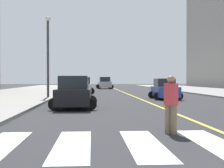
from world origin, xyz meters
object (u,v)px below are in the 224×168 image
pedestrian_crossing (171,102)px  street_lamp (48,49)px  car_black_nearest (74,93)px  car_white_third (83,86)px  car_silver_fourth (105,83)px  car_red_second (76,90)px  car_blue_fifth (165,89)px

pedestrian_crossing → street_lamp: 19.21m
pedestrian_crossing → car_black_nearest: bearing=149.3°
car_white_third → car_silver_fourth: 19.72m
car_black_nearest → street_lamp: street_lamp is taller
car_red_second → car_silver_fourth: bearing=82.3°
car_silver_fourth → street_lamp: size_ratio=0.68×
car_silver_fourth → pedestrian_crossing: size_ratio=2.66×
car_white_third → pedestrian_crossing: (3.40, -27.24, 0.09)m
car_red_second → car_blue_fifth: car_red_second is taller
car_red_second → pedestrian_crossing: bearing=-78.4°
car_silver_fourth → car_black_nearest: bearing=-97.7°
car_red_second → car_silver_fourth: size_ratio=0.85×
pedestrian_crossing → street_lamp: bearing=146.8°
car_red_second → car_blue_fifth: size_ratio=1.04×
car_black_nearest → car_red_second: size_ratio=1.04×
car_white_third → car_silver_fourth: bearing=79.3°
car_white_third → street_lamp: street_lamp is taller
car_red_second → street_lamp: (-2.40, 1.62, 3.39)m
car_red_second → car_silver_fourth: car_silver_fourth is taller
car_red_second → car_blue_fifth: (7.32, 0.47, -0.02)m
car_black_nearest → pedestrian_crossing: (3.37, -8.69, 0.11)m
car_white_third → street_lamp: 10.24m
car_silver_fourth → car_blue_fifth: bearing=-85.6°
street_lamp → car_white_third: bearing=74.0°
car_silver_fourth → street_lamp: bearing=-104.4°
car_silver_fourth → pedestrian_crossing: car_silver_fourth is taller
car_blue_fifth → street_lamp: bearing=-6.3°
car_white_third → street_lamp: size_ratio=0.62×
car_white_third → street_lamp: (-2.67, -9.31, 3.34)m
car_blue_fifth → car_white_third: bearing=-55.6°
car_white_third → car_silver_fourth: (3.25, 19.45, 0.08)m
car_black_nearest → car_blue_fifth: 10.72m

